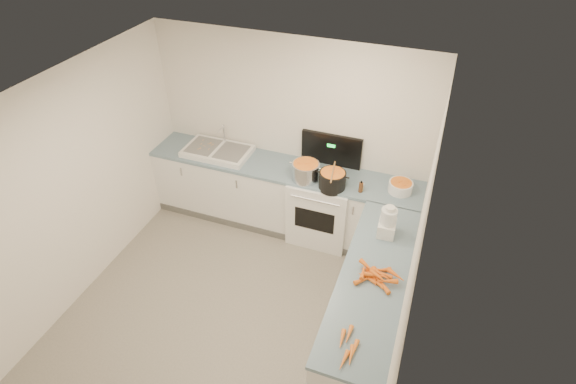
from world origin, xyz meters
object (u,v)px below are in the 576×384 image
(steel_pot, at_px, (306,172))
(spice_jar, at_px, (362,188))
(mixing_bowl, at_px, (400,187))
(black_pot, at_px, (332,181))
(sink, at_px, (218,151))
(extract_bottle, at_px, (361,187))
(food_processor, at_px, (388,223))
(stove, at_px, (322,206))

(steel_pot, relative_size, spice_jar, 4.08)
(steel_pot, relative_size, mixing_bowl, 1.19)
(steel_pot, distance_m, black_pot, 0.35)
(sink, height_order, steel_pot, sink)
(extract_bottle, bearing_deg, sink, 175.04)
(mixing_bowl, bearing_deg, steel_pot, -172.71)
(spice_jar, bearing_deg, food_processor, -57.95)
(mixing_bowl, bearing_deg, spice_jar, -162.12)
(spice_jar, bearing_deg, extract_bottle, -100.36)
(stove, xyz_separation_m, mixing_bowl, (0.91, 0.01, 0.53))
(mixing_bowl, height_order, food_processor, food_processor)
(sink, bearing_deg, spice_jar, -4.17)
(sink, distance_m, food_processor, 2.47)
(spice_jar, bearing_deg, mixing_bowl, 17.88)
(steel_pot, relative_size, food_processor, 0.92)
(stove, distance_m, mixing_bowl, 1.06)
(food_processor, bearing_deg, black_pot, 141.50)
(stove, xyz_separation_m, steel_pot, (-0.19, -0.13, 0.57))
(extract_bottle, height_order, food_processor, food_processor)
(sink, bearing_deg, food_processor, -18.51)
(steel_pot, distance_m, extract_bottle, 0.68)
(black_pot, xyz_separation_m, spice_jar, (0.34, 0.05, -0.05))
(steel_pot, bearing_deg, mixing_bowl, 7.29)
(steel_pot, relative_size, black_pot, 1.05)
(sink, relative_size, steel_pot, 2.61)
(food_processor, bearing_deg, mixing_bowl, 88.48)
(stove, bearing_deg, spice_jar, -14.36)
(sink, distance_m, extract_bottle, 1.94)
(extract_bottle, relative_size, food_processor, 0.35)
(stove, bearing_deg, steel_pot, -145.82)
(black_pot, distance_m, extract_bottle, 0.34)
(extract_bottle, distance_m, food_processor, 0.74)
(mixing_bowl, xyz_separation_m, spice_jar, (-0.42, -0.14, -0.02))
(steel_pot, height_order, spice_jar, steel_pot)
(food_processor, bearing_deg, extract_bottle, 123.45)
(mixing_bowl, bearing_deg, sink, 179.88)
(sink, xyz_separation_m, steel_pot, (1.26, -0.15, 0.06))
(black_pot, bearing_deg, extract_bottle, 4.34)
(food_processor, bearing_deg, steel_pot, 149.57)
(mixing_bowl, distance_m, food_processor, 0.79)
(black_pot, distance_m, spice_jar, 0.35)
(stove, bearing_deg, black_pot, -49.73)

